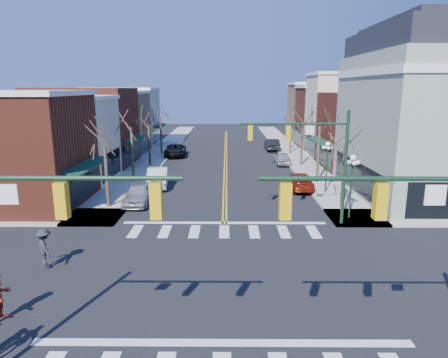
{
  "coord_description": "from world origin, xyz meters",
  "views": [
    {
      "loc": [
        0.15,
        -16.61,
        8.5
      ],
      "look_at": [
        -0.03,
        8.26,
        2.8
      ],
      "focal_mm": 32.0,
      "sensor_mm": 36.0,
      "label": 1
    }
  ],
  "objects_px": {
    "victorian_corner": "(440,112)",
    "lamppost_midblock": "(327,158)",
    "lamppost_corner": "(352,176)",
    "car_left_far": "(175,150)",
    "car_right_far": "(272,145)",
    "car_right_mid": "(282,158)",
    "pedestrian_dark_b": "(45,247)",
    "car_right_near": "(300,181)",
    "car_left_near": "(139,193)",
    "car_left_mid": "(158,177)"
  },
  "relations": [
    {
      "from": "victorian_corner",
      "to": "lamppost_midblock",
      "type": "height_order",
      "value": "victorian_corner"
    },
    {
      "from": "victorian_corner",
      "to": "lamppost_corner",
      "type": "bearing_deg",
      "value": -144.14
    },
    {
      "from": "lamppost_midblock",
      "to": "car_left_far",
      "type": "distance_m",
      "value": 23.6
    },
    {
      "from": "car_left_far",
      "to": "car_right_far",
      "type": "bearing_deg",
      "value": 18.27
    },
    {
      "from": "lamppost_midblock",
      "to": "car_left_far",
      "type": "height_order",
      "value": "lamppost_midblock"
    },
    {
      "from": "victorian_corner",
      "to": "car_right_far",
      "type": "bearing_deg",
      "value": 112.9
    },
    {
      "from": "car_right_mid",
      "to": "pedestrian_dark_b",
      "type": "height_order",
      "value": "pedestrian_dark_b"
    },
    {
      "from": "victorian_corner",
      "to": "car_left_far",
      "type": "bearing_deg",
      "value": 140.46
    },
    {
      "from": "car_left_far",
      "to": "lamppost_midblock",
      "type": "bearing_deg",
      "value": -54.66
    },
    {
      "from": "lamppost_midblock",
      "to": "car_right_near",
      "type": "height_order",
      "value": "lamppost_midblock"
    },
    {
      "from": "victorian_corner",
      "to": "lamppost_midblock",
      "type": "distance_m",
      "value": 9.1
    },
    {
      "from": "victorian_corner",
      "to": "car_left_near",
      "type": "bearing_deg",
      "value": -174.21
    },
    {
      "from": "lamppost_corner",
      "to": "car_right_near",
      "type": "height_order",
      "value": "lamppost_corner"
    },
    {
      "from": "car_right_far",
      "to": "car_right_mid",
      "type": "bearing_deg",
      "value": 88.99
    },
    {
      "from": "car_left_near",
      "to": "pedestrian_dark_b",
      "type": "height_order",
      "value": "pedestrian_dark_b"
    },
    {
      "from": "car_left_near",
      "to": "car_left_far",
      "type": "bearing_deg",
      "value": 91.36
    },
    {
      "from": "car_left_near",
      "to": "car_right_far",
      "type": "distance_m",
      "value": 29.19
    },
    {
      "from": "car_left_mid",
      "to": "car_right_far",
      "type": "bearing_deg",
      "value": 53.98
    },
    {
      "from": "car_right_mid",
      "to": "car_left_far",
      "type": "bearing_deg",
      "value": -24.46
    },
    {
      "from": "car_left_mid",
      "to": "car_right_mid",
      "type": "bearing_deg",
      "value": 34.69
    },
    {
      "from": "car_right_mid",
      "to": "car_right_far",
      "type": "distance_m",
      "value": 10.49
    },
    {
      "from": "lamppost_corner",
      "to": "car_left_far",
      "type": "xyz_separation_m",
      "value": [
        -14.6,
        24.91,
        -2.2
      ]
    },
    {
      "from": "lamppost_corner",
      "to": "car_right_far",
      "type": "xyz_separation_m",
      "value": [
        -1.8,
        29.91,
        -2.16
      ]
    },
    {
      "from": "victorian_corner",
      "to": "pedestrian_dark_b",
      "type": "height_order",
      "value": "victorian_corner"
    },
    {
      "from": "car_left_near",
      "to": "car_right_mid",
      "type": "bearing_deg",
      "value": 52.25
    },
    {
      "from": "lamppost_midblock",
      "to": "car_right_far",
      "type": "bearing_deg",
      "value": 94.4
    },
    {
      "from": "car_left_near",
      "to": "car_right_mid",
      "type": "relative_size",
      "value": 1.1
    },
    {
      "from": "car_right_near",
      "to": "pedestrian_dark_b",
      "type": "relative_size",
      "value": 2.61
    },
    {
      "from": "pedestrian_dark_b",
      "to": "lamppost_midblock",
      "type": "bearing_deg",
      "value": -90.71
    },
    {
      "from": "car_left_mid",
      "to": "pedestrian_dark_b",
      "type": "relative_size",
      "value": 2.66
    },
    {
      "from": "car_right_near",
      "to": "car_right_mid",
      "type": "bearing_deg",
      "value": -89.08
    },
    {
      "from": "lamppost_corner",
      "to": "car_right_mid",
      "type": "xyz_separation_m",
      "value": [
        -1.8,
        19.42,
        -2.25
      ]
    },
    {
      "from": "lamppost_midblock",
      "to": "victorian_corner",
      "type": "bearing_deg",
      "value": -3.45
    },
    {
      "from": "car_left_mid",
      "to": "car_right_mid",
      "type": "distance_m",
      "value": 16.13
    },
    {
      "from": "car_left_far",
      "to": "victorian_corner",
      "type": "bearing_deg",
      "value": -42.62
    },
    {
      "from": "lamppost_corner",
      "to": "lamppost_midblock",
      "type": "height_order",
      "value": "same"
    },
    {
      "from": "lamppost_corner",
      "to": "car_left_far",
      "type": "height_order",
      "value": "lamppost_corner"
    },
    {
      "from": "victorian_corner",
      "to": "car_right_near",
      "type": "height_order",
      "value": "victorian_corner"
    },
    {
      "from": "car_left_mid",
      "to": "car_left_far",
      "type": "bearing_deg",
      "value": 86.23
    },
    {
      "from": "car_right_far",
      "to": "pedestrian_dark_b",
      "type": "bearing_deg",
      "value": 67.18
    },
    {
      "from": "car_left_near",
      "to": "car_left_mid",
      "type": "relative_size",
      "value": 0.93
    },
    {
      "from": "car_right_far",
      "to": "lamppost_corner",
      "type": "bearing_deg",
      "value": 92.43
    },
    {
      "from": "car_left_mid",
      "to": "car_right_far",
      "type": "relative_size",
      "value": 1.01
    },
    {
      "from": "car_right_mid",
      "to": "car_left_near",
      "type": "bearing_deg",
      "value": 49.61
    },
    {
      "from": "lamppost_midblock",
      "to": "car_left_near",
      "type": "distance_m",
      "value": 15.03
    },
    {
      "from": "victorian_corner",
      "to": "car_right_near",
      "type": "xyz_separation_m",
      "value": [
        -10.1,
        2.19,
        -5.95
      ]
    },
    {
      "from": "car_left_mid",
      "to": "pedestrian_dark_b",
      "type": "distance_m",
      "value": 16.63
    },
    {
      "from": "lamppost_midblock",
      "to": "car_right_near",
      "type": "relative_size",
      "value": 0.89
    },
    {
      "from": "car_left_far",
      "to": "car_left_near",
      "type": "bearing_deg",
      "value": -93.08
    },
    {
      "from": "car_right_far",
      "to": "victorian_corner",
      "type": "bearing_deg",
      "value": 111.89
    }
  ]
}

